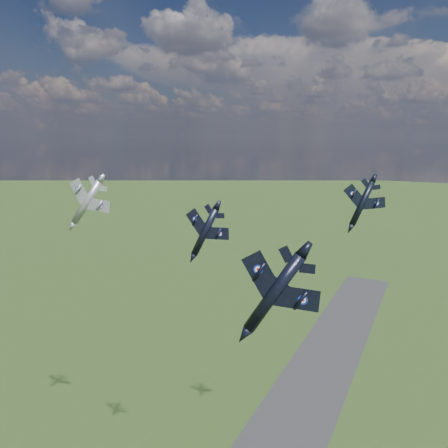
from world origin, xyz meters
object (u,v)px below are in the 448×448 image
at_px(jet_high_navy, 362,203).
at_px(jet_lead_navy, 205,232).
at_px(jet_left_silver, 87,202).
at_px(jet_right_navy, 274,293).

bearing_deg(jet_high_navy, jet_lead_navy, -158.59).
xyz_separation_m(jet_lead_navy, jet_left_silver, (-31.83, 3.00, 3.11)).
bearing_deg(jet_right_navy, jet_left_silver, 140.25).
distance_m(jet_lead_navy, jet_right_navy, 34.64).
xyz_separation_m(jet_right_navy, jet_high_navy, (1.79, 48.58, 3.78)).
relative_size(jet_lead_navy, jet_right_navy, 0.93).
height_order(jet_lead_navy, jet_right_navy, jet_right_navy).
bearing_deg(jet_right_navy, jet_high_navy, 75.90).
distance_m(jet_lead_navy, jet_left_silver, 32.13).
bearing_deg(jet_left_silver, jet_right_navy, -43.26).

